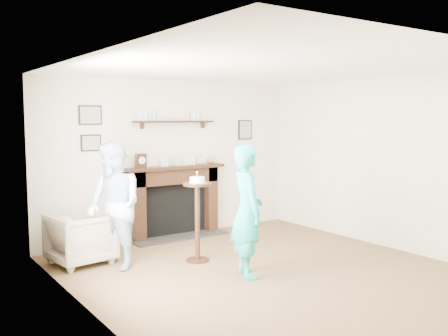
{
  "coord_description": "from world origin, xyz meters",
  "views": [
    {
      "loc": [
        -3.88,
        -4.55,
        1.91
      ],
      "look_at": [
        -0.1,
        0.9,
        1.24
      ],
      "focal_mm": 40.0,
      "sensor_mm": 36.0,
      "label": 1
    }
  ],
  "objects_px": {
    "armchair": "(82,263)",
    "woman": "(247,275)",
    "man": "(115,268)",
    "pedestal_table": "(197,206)"
  },
  "relations": [
    {
      "from": "armchair",
      "to": "man",
      "type": "relative_size",
      "value": 0.46
    },
    {
      "from": "pedestal_table",
      "to": "armchair",
      "type": "bearing_deg",
      "value": 149.8
    },
    {
      "from": "man",
      "to": "pedestal_table",
      "type": "bearing_deg",
      "value": 61.71
    },
    {
      "from": "man",
      "to": "armchair",
      "type": "bearing_deg",
      "value": -157.76
    },
    {
      "from": "man",
      "to": "woman",
      "type": "xyz_separation_m",
      "value": [
        1.2,
        -1.2,
        0.0
      ]
    },
    {
      "from": "armchair",
      "to": "man",
      "type": "bearing_deg",
      "value": -155.24
    },
    {
      "from": "armchair",
      "to": "man",
      "type": "distance_m",
      "value": 0.52
    },
    {
      "from": "woman",
      "to": "man",
      "type": "bearing_deg",
      "value": 64.24
    },
    {
      "from": "armchair",
      "to": "woman",
      "type": "bearing_deg",
      "value": -146.06
    },
    {
      "from": "woman",
      "to": "pedestal_table",
      "type": "height_order",
      "value": "pedestal_table"
    }
  ]
}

